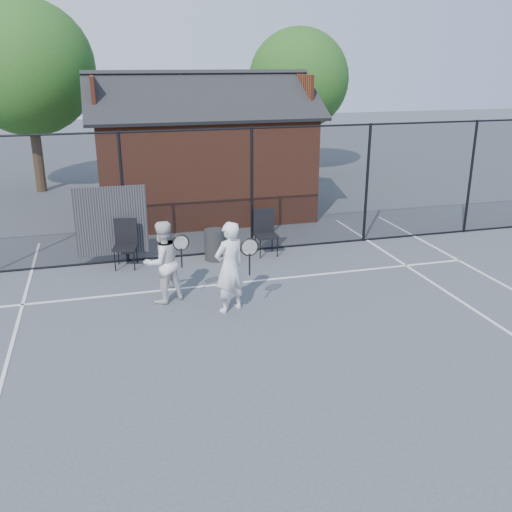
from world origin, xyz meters
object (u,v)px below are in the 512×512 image
object	(u,v)px
clubhouse	(201,160)
player_front	(230,267)
chair_left	(125,245)
chair_right	(266,234)
waste_bin	(215,245)
player_back	(163,262)

from	to	relation	value
clubhouse	player_front	world-z (taller)	clubhouse
player_front	chair_left	bearing A→B (deg)	120.79
player_front	chair_left	world-z (taller)	player_front
chair_left	clubhouse	bearing A→B (deg)	72.29
clubhouse	chair_left	size ratio (longest dim) A/B	6.11
chair_right	waste_bin	xyz separation A→B (m)	(-1.25, 0.00, -0.17)
player_back	player_front	bearing A→B (deg)	-34.71
player_front	player_back	size ratio (longest dim) A/B	1.07
player_back	chair_right	distance (m)	3.45
player_front	waste_bin	xyz separation A→B (m)	(0.31, 2.91, -0.51)
chair_right	waste_bin	distance (m)	1.26
chair_left	waste_bin	distance (m)	2.06
clubhouse	chair_left	distance (m)	5.20
waste_bin	clubhouse	bearing A→B (deg)	83.48
clubhouse	waste_bin	world-z (taller)	clubhouse
chair_left	chair_right	size ratio (longest dim) A/B	1.00
waste_bin	player_back	bearing A→B (deg)	-124.17
player_front	chair_left	xyz separation A→B (m)	(-1.74, 2.91, -0.34)
chair_right	chair_left	bearing A→B (deg)	179.99
clubhouse	player_front	bearing A→B (deg)	-96.37
chair_left	chair_right	distance (m)	3.30
player_back	chair_right	size ratio (longest dim) A/B	1.51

